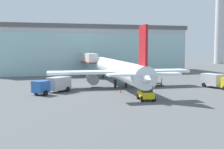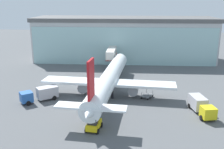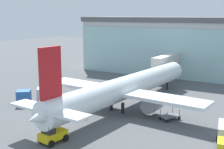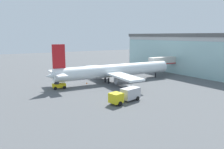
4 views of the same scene
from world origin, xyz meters
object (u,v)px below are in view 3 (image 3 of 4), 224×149
(jet_bridge, at_px, (168,61))
(airplane, at_px, (124,88))
(pushback_tug, at_px, (52,134))
(safety_cone_nose, at_px, (86,118))
(catering_truck, at_px, (41,95))
(baggage_cart, at_px, (170,116))
(safety_cone_wingtip, at_px, (51,99))

(jet_bridge, relative_size, airplane, 0.35)
(pushback_tug, height_order, safety_cone_nose, pushback_tug)
(catering_truck, relative_size, pushback_tug, 2.10)
(baggage_cart, height_order, pushback_tug, pushback_tug)
(catering_truck, height_order, pushback_tug, catering_truck)
(jet_bridge, xyz_separation_m, airplane, (2.09, -22.06, -1.36))
(catering_truck, distance_m, safety_cone_nose, 11.57)
(jet_bridge, height_order, baggage_cart, jet_bridge)
(baggage_cart, relative_size, safety_cone_wingtip, 5.85)
(airplane, distance_m, catering_truck, 14.14)
(jet_bridge, xyz_separation_m, safety_cone_nose, (0.33, -29.61, -4.41))
(baggage_cart, distance_m, safety_cone_nose, 11.87)
(safety_cone_wingtip, bearing_deg, pushback_tug, -45.29)
(pushback_tug, relative_size, safety_cone_wingtip, 6.08)
(jet_bridge, distance_m, airplane, 22.20)
(airplane, height_order, pushback_tug, airplane)
(jet_bridge, height_order, airplane, airplane)
(pushback_tug, bearing_deg, catering_truck, 55.00)
(catering_truck, distance_m, safety_cone_wingtip, 2.39)
(catering_truck, relative_size, baggage_cart, 2.18)
(jet_bridge, distance_m, catering_truck, 29.54)
(pushback_tug, xyz_separation_m, safety_cone_nose, (-1.54, 8.40, -0.70))
(jet_bridge, bearing_deg, safety_cone_wingtip, 154.78)
(catering_truck, distance_m, baggage_cart, 21.57)
(jet_bridge, bearing_deg, safety_cone_nose, 178.70)
(pushback_tug, relative_size, safety_cone_nose, 6.08)
(safety_cone_wingtip, bearing_deg, airplane, 13.59)
(airplane, xyz_separation_m, baggage_cart, (8.10, -0.94, -2.83))
(pushback_tug, bearing_deg, safety_cone_wingtip, 49.75)
(airplane, bearing_deg, pushback_tug, -178.60)
(jet_bridge, distance_m, safety_cone_nose, 29.94)
(jet_bridge, xyz_separation_m, catering_truck, (-10.93, -27.25, -3.22))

